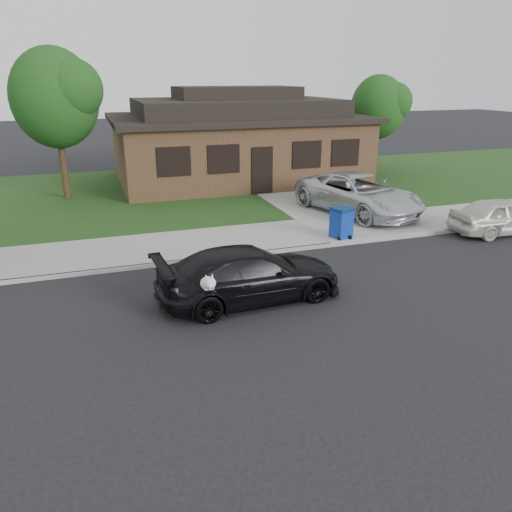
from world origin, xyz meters
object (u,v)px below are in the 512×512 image
object	(u,v)px
sedan	(249,274)
white_compact	(503,216)
minivan	(358,194)
recycling_bin	(341,223)

from	to	relation	value
sedan	white_compact	distance (m)	10.47
sedan	minivan	world-z (taller)	minivan
minivan	white_compact	xyz separation A→B (m)	(3.69, -3.69, -0.27)
minivan	white_compact	size ratio (longest dim) A/B	1.47
white_compact	recycling_bin	xyz separation A→B (m)	(-5.80, 1.05, 0.01)
sedan	recycling_bin	bearing A→B (deg)	-55.64
sedan	minivan	bearing A→B (deg)	-50.85
recycling_bin	white_compact	bearing A→B (deg)	-26.63
minivan	recycling_bin	bearing A→B (deg)	-143.00
sedan	white_compact	xyz separation A→B (m)	(10.18, 2.43, -0.03)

